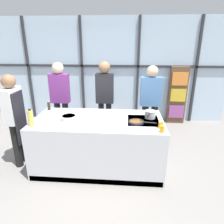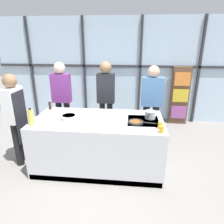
% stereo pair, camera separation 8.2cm
% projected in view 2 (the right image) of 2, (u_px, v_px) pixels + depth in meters
% --- Properties ---
extents(ground_plane, '(18.00, 18.00, 0.00)m').
position_uv_depth(ground_plane, '(99.00, 164.00, 3.75)').
color(ground_plane, gray).
extents(back_window_wall, '(6.40, 0.10, 2.80)m').
position_uv_depth(back_window_wall, '(112.00, 71.00, 5.52)').
color(back_window_wall, silver).
rests_on(back_window_wall, ground_plane).
extents(bookshelf, '(0.47, 0.19, 1.56)m').
position_uv_depth(bookshelf, '(180.00, 96.00, 5.38)').
color(bookshelf, brown).
rests_on(bookshelf, ground_plane).
extents(demo_island, '(2.22, 1.09, 0.92)m').
position_uv_depth(demo_island, '(99.00, 143.00, 3.59)').
color(demo_island, silver).
rests_on(demo_island, ground_plane).
extents(chef, '(0.24, 0.41, 1.68)m').
position_uv_depth(chef, '(16.00, 114.00, 3.51)').
color(chef, black).
rests_on(chef, ground_plane).
extents(spectator_far_left, '(0.42, 0.25, 1.76)m').
position_uv_depth(spectator_far_left, '(62.00, 96.00, 4.48)').
color(spectator_far_left, black).
rests_on(spectator_far_left, ground_plane).
extents(spectator_center_left, '(0.38, 0.25, 1.79)m').
position_uv_depth(spectator_center_left, '(106.00, 95.00, 4.37)').
color(spectator_center_left, black).
rests_on(spectator_center_left, ground_plane).
extents(spectator_center_right, '(0.45, 0.24, 1.72)m').
position_uv_depth(spectator_center_right, '(152.00, 100.00, 4.30)').
color(spectator_center_right, black).
rests_on(spectator_center_right, ground_plane).
extents(frying_pan, '(0.45, 0.25, 0.04)m').
position_uv_depth(frying_pan, '(136.00, 122.00, 3.25)').
color(frying_pan, '#232326').
rests_on(frying_pan, demo_island).
extents(saucepan, '(0.19, 0.35, 0.13)m').
position_uv_depth(saucepan, '(150.00, 114.00, 3.44)').
color(saucepan, silver).
rests_on(saucepan, demo_island).
extents(white_plate, '(0.26, 0.26, 0.01)m').
position_uv_depth(white_plate, '(70.00, 114.00, 3.67)').
color(white_plate, white).
rests_on(white_plate, demo_island).
extents(mixing_bowl, '(0.27, 0.27, 0.08)m').
position_uv_depth(mixing_bowl, '(69.00, 117.00, 3.40)').
color(mixing_bowl, silver).
rests_on(mixing_bowl, demo_island).
extents(oil_bottle, '(0.08, 0.08, 0.28)m').
position_uv_depth(oil_bottle, '(31.00, 117.00, 3.15)').
color(oil_bottle, '#E0CC4C').
rests_on(oil_bottle, demo_island).
extents(pepper_grinder, '(0.05, 0.05, 0.18)m').
position_uv_depth(pepper_grinder, '(50.00, 105.00, 3.89)').
color(pepper_grinder, '#332319').
rests_on(pepper_grinder, demo_island).
extents(juice_glass_near, '(0.07, 0.07, 0.10)m').
position_uv_depth(juice_glass_near, '(161.00, 129.00, 2.91)').
color(juice_glass_near, orange).
rests_on(juice_glass_near, demo_island).
extents(juice_glass_far, '(0.07, 0.07, 0.10)m').
position_uv_depth(juice_glass_far, '(160.00, 126.00, 3.04)').
color(juice_glass_far, orange).
rests_on(juice_glass_far, demo_island).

